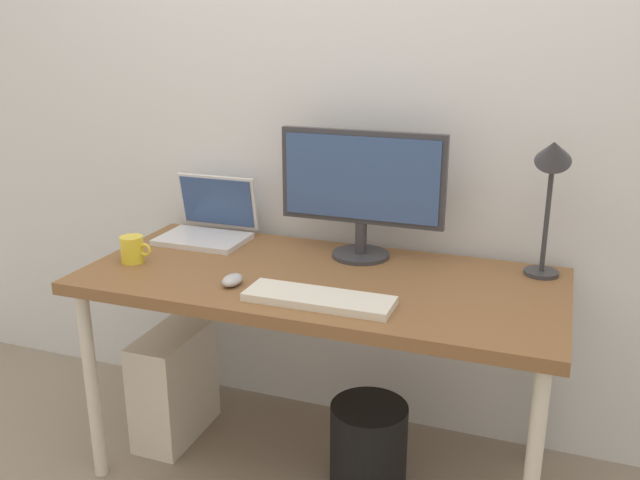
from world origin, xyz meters
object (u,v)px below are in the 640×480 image
Objects in this scene: wastebasket at (368,445)px; monitor at (362,186)px; desk at (320,293)px; mouse at (232,280)px; coffee_mug at (133,249)px; laptop at (209,223)px; computer_tower at (174,384)px; keyboard at (319,299)px; desk_lamp at (551,174)px.

monitor is at bearing 114.92° from wastebasket.
mouse is (-0.23, -0.17, 0.08)m from desk.
wastebasket is at bearing 5.04° from coffee_mug.
laptop is 0.76× the size of computer_tower.
desk is 13.58× the size of coffee_mug.
desk is 4.82× the size of laptop.
laptop reaches higher than wastebasket.
computer_tower is at bearing 177.08° from wastebasket.
monitor is 0.49m from keyboard.
mouse reaches higher than keyboard.
monitor is 1.90× the size of wastebasket.
desk_lamp reaches higher than wastebasket.
laptop is at bearing 74.72° from computer_tower.
keyboard is 0.63m from wastebasket.
laptop is 0.75m from keyboard.
desk_lamp is at bearing 23.78° from mouse.
mouse is at bearing -53.35° from laptop.
wastebasket is (0.82, 0.07, -0.63)m from coffee_mug.
laptop is at bearing 71.49° from coffee_mug.
desk is at bearing 8.59° from coffee_mug.
desk reaches higher than computer_tower.
desk_lamp is 1.13× the size of computer_tower.
computer_tower is at bearing 161.12° from keyboard.
coffee_mug reaches higher than computer_tower.
keyboard is at bearing -120.11° from wastebasket.
coffee_mug is (-0.64, -0.10, 0.11)m from desk.
computer_tower is (-0.36, 0.19, -0.54)m from mouse.
desk is at bearing -1.48° from computer_tower.
desk is 17.13× the size of mouse.
mouse is (-0.30, 0.04, 0.01)m from keyboard.
desk is 0.55m from wastebasket.
coffee_mug reaches higher than mouse.
desk_lamp is 4.18× the size of coffee_mug.
monitor is 1.36× the size of computer_tower.
desk_lamp is 5.26× the size of mouse.
laptop is 0.51m from mouse.
laptop is (-0.60, 0.02, -0.20)m from monitor.
laptop is at bearing 126.65° from mouse.
monitor is 0.55m from mouse.
coffee_mug is at bearing -114.47° from computer_tower.
desk_lamp reaches higher than monitor.
coffee_mug is (-0.11, -0.33, -0.01)m from laptop.
monitor is at bearing -1.45° from laptop.
desk_lamp reaches higher than laptop.
keyboard is (-0.60, -0.43, -0.33)m from desk_lamp.
monitor is (0.07, 0.22, 0.31)m from desk.
desk is 0.75m from computer_tower.
computer_tower is 0.78m from wastebasket.
coffee_mug is at bearing -108.51° from laptop.
wastebasket is (0.18, -0.02, -0.52)m from desk.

